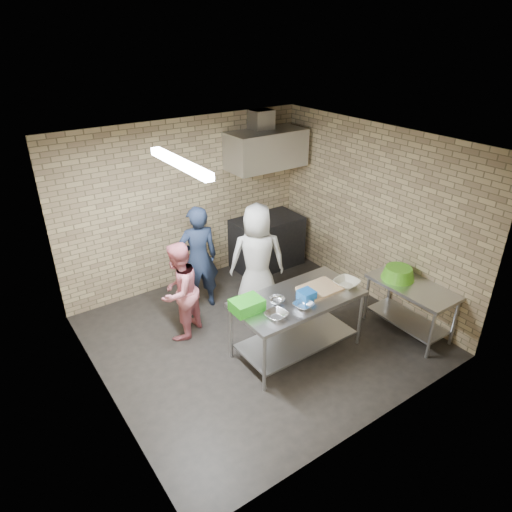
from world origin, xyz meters
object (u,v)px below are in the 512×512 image
Objects in this scene: stove at (267,242)px; green_basin at (398,273)px; blue_tub at (307,295)px; man_navy at (198,258)px; prep_table at (297,324)px; side_counter at (409,308)px; woman_pink at (179,291)px; bottle_red at (262,151)px; green_crate at (247,305)px; woman_white at (257,259)px.

green_basin is at bearing -80.24° from stove.
blue_tub is 0.11× the size of man_navy.
man_navy is at bearing 106.84° from prep_table.
blue_tub is at bearing 172.09° from green_basin.
woman_pink is at bearing 146.63° from side_counter.
prep_table is 1.19× the size of woman_pink.
woman_pink reaches higher than green_basin.
woman_pink is at bearing 150.37° from green_basin.
stove is 1.74m from man_navy.
blue_tub is 2.99m from bottle_red.
side_counter is 1.00× the size of stove.
green_crate is 1.36m from woman_white.
green_basin is at bearing -82.10° from bottle_red.
green_basin is (1.55, -0.31, 0.42)m from prep_table.
man_navy is (0.19, 1.57, -0.09)m from green_crate.
bottle_red reaches higher than prep_table.
bottle_red is at bearing 177.76° from woman_pink.
woman_pink is at bearing 27.95° from woman_white.
woman_white reaches higher than prep_table.
blue_tub is at bearing -16.35° from green_crate.
woman_pink is at bearing -151.15° from bottle_red.
blue_tub is at bearing -114.94° from stove.
bottle_red is 2.20m from man_navy.
man_navy is (-1.68, -0.74, -1.21)m from bottle_red.
side_counter is at bearing -82.38° from bottle_red.
green_basin is 0.28× the size of man_navy.
stove is (1.12, 2.19, 0.03)m from prep_table.
man_navy reaches higher than green_crate.
man_navy is 0.77m from woman_pink.
woman_pink reaches higher than side_counter.
woman_white is (0.69, -0.53, 0.02)m from man_navy.
stove is 2.43m from woman_pink.
green_basin is 3.03m from woman_pink.
stove is at bearing -102.84° from woman_white.
blue_tub is at bearing -63.43° from prep_table.
woman_white is (-1.37, 1.47, 0.00)m from green_basin.
woman_white is at bearing 81.16° from prep_table.
bottle_red is 0.11× the size of woman_white.
side_counter is 3.10m from man_navy.
blue_tub is (-1.07, -2.29, 0.45)m from stove.
green_crate is (-1.82, -2.07, 0.46)m from stove.
woman_white is at bearing 154.16° from man_navy.
woman_white is at bearing 147.52° from woman_pink.
bottle_red is (1.12, 2.53, 1.13)m from blue_tub.
man_navy reaches higher than prep_table.
woman_white is (0.18, 1.16, 0.42)m from prep_table.
stove is 1.60m from bottle_red.
prep_table is at bearing 101.34° from woman_pink.
stove is 2.57m from green_basin.
prep_table is 1.00× the size of woman_white.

